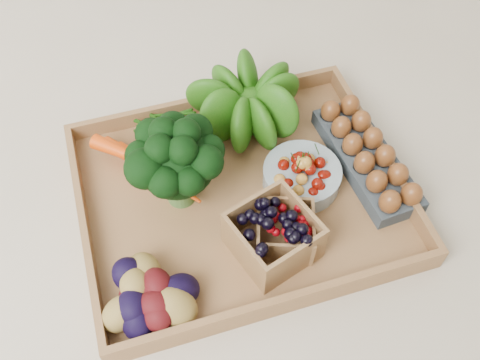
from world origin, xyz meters
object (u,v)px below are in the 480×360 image
object	(u,v)px
egg_carton	(366,160)
broccoli	(178,175)
tray	(240,197)
cherry_bowl	(302,176)

from	to	relation	value
egg_carton	broccoli	bearing A→B (deg)	171.29
tray	broccoli	xyz separation A→B (m)	(-0.10, 0.03, 0.07)
tray	egg_carton	world-z (taller)	egg_carton
tray	broccoli	distance (m)	0.13
tray	cherry_bowl	world-z (taller)	cherry_bowl
egg_carton	cherry_bowl	bearing A→B (deg)	177.50
cherry_bowl	egg_carton	size ratio (longest dim) A/B	0.53
broccoli	egg_carton	bearing A→B (deg)	-5.03
broccoli	egg_carton	world-z (taller)	broccoli
cherry_bowl	egg_carton	distance (m)	0.13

